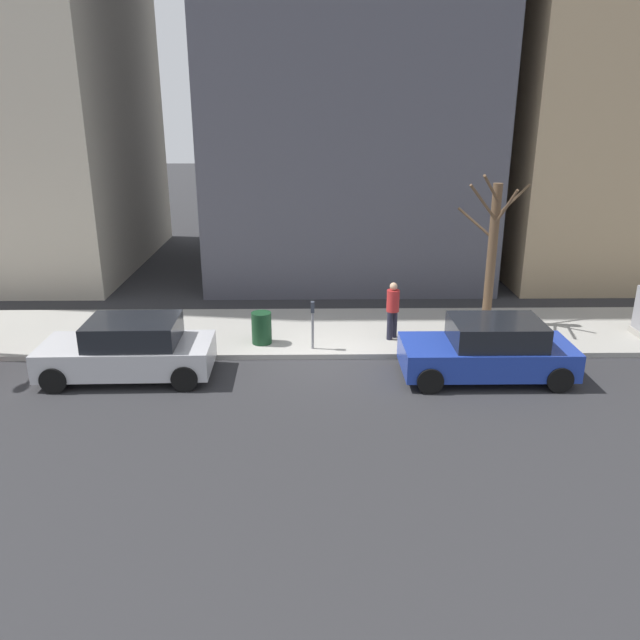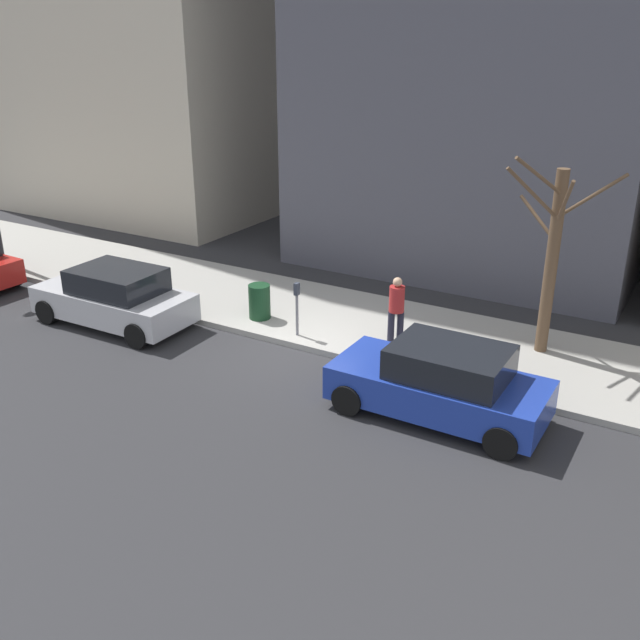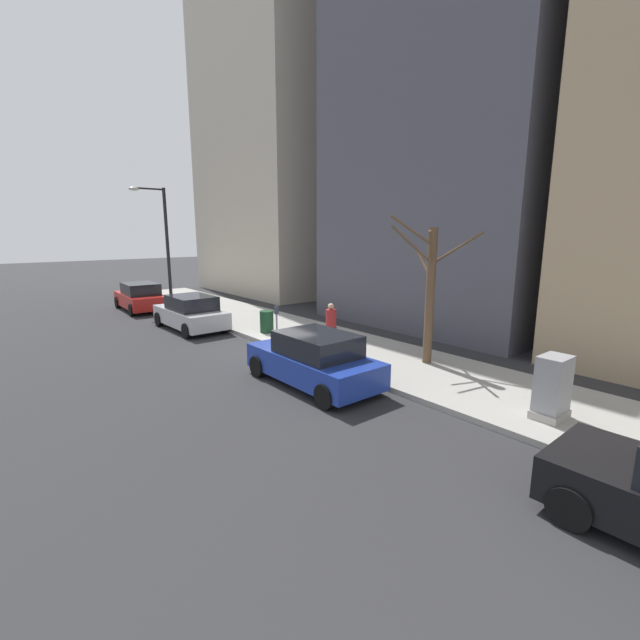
{
  "view_description": "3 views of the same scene",
  "coord_description": "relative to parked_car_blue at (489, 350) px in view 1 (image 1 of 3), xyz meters",
  "views": [
    {
      "loc": [
        -15.54,
        0.34,
        6.51
      ],
      "look_at": [
        0.16,
        0.1,
        1.08
      ],
      "focal_mm": 35.0,
      "sensor_mm": 36.0,
      "label": 1
    },
    {
      "loc": [
        -13.06,
        -8.32,
        7.18
      ],
      "look_at": [
        -0.41,
        -0.86,
        1.09
      ],
      "focal_mm": 40.0,
      "sensor_mm": 36.0,
      "label": 2
    },
    {
      "loc": [
        -8.35,
        -13.06,
        4.23
      ],
      "look_at": [
        1.18,
        -1.42,
        1.13
      ],
      "focal_mm": 24.0,
      "sensor_mm": 36.0,
      "label": 3
    }
  ],
  "objects": [
    {
      "name": "parking_meter",
      "position": [
        1.66,
        4.37,
        0.24
      ],
      "size": [
        0.14,
        0.1,
        1.35
      ],
      "color": "slate",
      "rests_on": "sidewalk"
    },
    {
      "name": "bare_tree",
      "position": [
        3.8,
        -0.98,
        1.72
      ],
      "size": [
        1.99,
        2.23,
        4.61
      ],
      "color": "brown",
      "rests_on": "sidewalk"
    },
    {
      "name": "parked_car_silver",
      "position": [
        0.18,
        8.96,
        0.0
      ],
      "size": [
        1.98,
        4.23,
        1.52
      ],
      "rotation": [
        0.0,
        0.0,
        0.02
      ],
      "color": "#B7B7BC",
      "rests_on": "ground"
    },
    {
      "name": "sidewalk",
      "position": [
        3.21,
        4.08,
        -0.66
      ],
      "size": [
        4.0,
        36.0,
        0.15
      ],
      "primitive_type": "cube",
      "color": "#9E9B93",
      "rests_on": "ground"
    },
    {
      "name": "parked_car_blue",
      "position": [
        0.0,
        0.0,
        0.0
      ],
      "size": [
        1.94,
        4.21,
        1.52
      ],
      "rotation": [
        0.0,
        0.0,
        0.0
      ],
      "color": "#1E389E",
      "rests_on": "ground"
    },
    {
      "name": "pedestrian_near_meter",
      "position": [
        2.43,
        2.1,
        0.35
      ],
      "size": [
        0.36,
        0.36,
        1.66
      ],
      "rotation": [
        0.0,
        0.0,
        5.57
      ],
      "color": "#1E1E2D",
      "rests_on": "sidewalk"
    },
    {
      "name": "ground_plane",
      "position": [
        1.21,
        4.08,
        -0.74
      ],
      "size": [
        120.0,
        120.0,
        0.0
      ],
      "primitive_type": "plane",
      "color": "#2B2B2D"
    },
    {
      "name": "trash_bin",
      "position": [
        2.11,
        5.8,
        -0.14
      ],
      "size": [
        0.56,
        0.56,
        0.9
      ],
      "primitive_type": "cylinder",
      "color": "#14381E",
      "rests_on": "sidewalk"
    }
  ]
}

